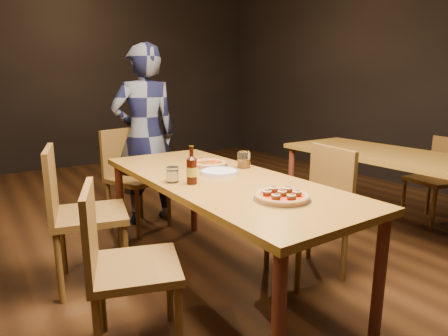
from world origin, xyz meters
TOP-DOWN VIEW (x-y plane):
  - ground at (0.00, 0.00)m, footprint 9.00×9.00m
  - table_main at (0.00, 0.00)m, footprint 0.80×2.00m
  - table_right at (1.70, -0.20)m, footprint 0.80×2.00m
  - chair_main_nw at (-0.68, -0.28)m, footprint 0.54×0.54m
  - chair_main_sw at (-0.69, 0.52)m, footprint 0.56×0.56m
  - chair_main_e at (0.57, -0.21)m, footprint 0.51×0.51m
  - chair_end at (-0.05, 1.29)m, footprint 0.58×0.58m
  - chair_nbr_right at (2.36, -0.17)m, footprint 0.48×0.48m
  - pizza_meatball at (-0.00, -0.58)m, footprint 0.29×0.29m
  - pizza_margherita at (0.13, 0.32)m, footprint 0.26×0.26m
  - plate_stack at (0.05, 0.08)m, footprint 0.25×0.25m
  - beer_bottle at (-0.22, -0.04)m, footprint 0.06×0.06m
  - water_glass at (-0.30, 0.06)m, footprint 0.07×0.07m
  - amber_glass at (0.30, 0.14)m, footprint 0.09×0.09m
  - diner at (0.10, 1.44)m, footprint 0.65×0.46m

SIDE VIEW (x-z plane):
  - ground at x=0.00m, z-range 0.00..0.00m
  - chair_nbr_right at x=2.36m, z-range 0.00..0.86m
  - chair_main_nw at x=-0.68m, z-range 0.00..0.91m
  - chair_main_e at x=0.57m, z-range 0.00..0.95m
  - chair_end at x=-0.05m, z-range 0.00..0.97m
  - chair_main_sw at x=-0.69m, z-range 0.00..0.99m
  - table_main at x=0.00m, z-range 0.30..1.05m
  - table_right at x=1.70m, z-range 0.30..1.05m
  - plate_stack at x=0.05m, z-range 0.75..0.77m
  - pizza_margherita at x=0.13m, z-range 0.75..0.78m
  - pizza_meatball at x=0.00m, z-range 0.74..0.80m
  - water_glass at x=-0.30m, z-range 0.75..0.84m
  - amber_glass at x=0.30m, z-range 0.75..0.86m
  - beer_bottle at x=-0.22m, z-range 0.72..0.94m
  - diner at x=0.10m, z-range 0.00..1.69m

